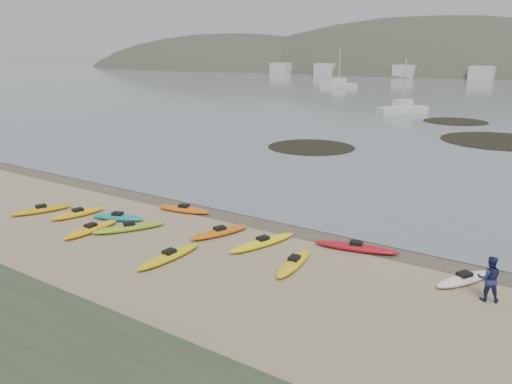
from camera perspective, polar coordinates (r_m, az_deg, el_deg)
The scene contains 5 objects.
ground at distance 27.41m, azimuth -0.00°, elevation -3.02°, with size 600.00×600.00×0.00m, color tan.
wet_sand at distance 27.17m, azimuth -0.35°, elevation -3.18°, with size 60.00×60.00×0.00m, color brown.
kayaks at distance 24.91m, azimuth -7.39°, elevation -4.73°, with size 23.91×8.13×0.34m.
person_east at distance 20.36m, azimuth 25.10°, elevation -8.94°, with size 0.85×0.66×1.74m, color navy.
kelp_mats at distance 56.51m, azimuth 20.60°, elevation 5.92°, with size 24.14×33.69×0.04m.
Camera 1 is at (14.35, -21.58, 8.94)m, focal length 35.00 mm.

